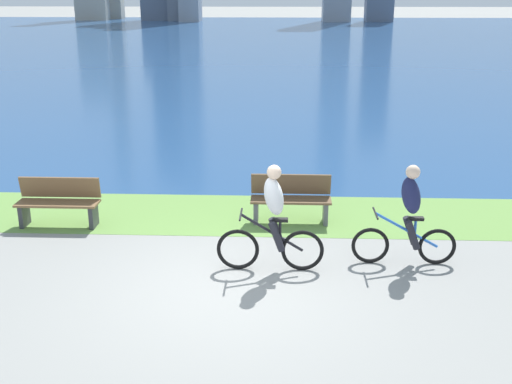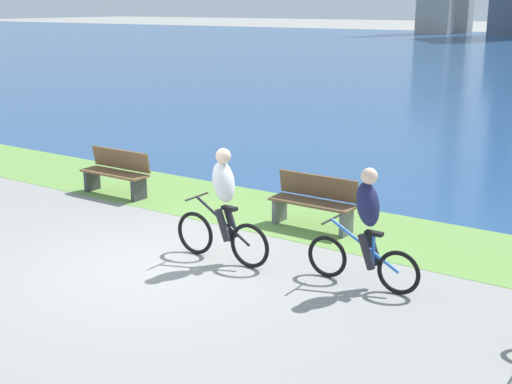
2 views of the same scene
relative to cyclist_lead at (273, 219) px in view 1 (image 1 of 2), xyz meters
name	(u,v)px [view 1 (image 1 of 2)]	position (x,y,z in m)	size (l,w,h in m)	color
ground_plane	(226,290)	(-0.67, -0.73, -0.84)	(300.00, 300.00, 0.00)	gray
grass_strip_bayside	(240,214)	(-0.67, 2.48, -0.84)	(120.00, 2.30, 0.01)	#6B9947
bay_water_surface	(274,39)	(-0.67, 46.65, -0.84)	(300.00, 86.04, 0.00)	navy
cyclist_lead	(273,219)	(0.00, 0.00, 0.00)	(1.67, 0.52, 1.70)	black
cyclist_trailing	(409,215)	(2.12, 0.32, -0.02)	(1.66, 0.52, 1.64)	black
bench_near_path	(59,202)	(-3.98, 1.76, -0.39)	(1.50, 0.47, 0.90)	brown
bench_far_along_path	(291,199)	(0.31, 2.14, -0.39)	(1.50, 0.47, 0.90)	brown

